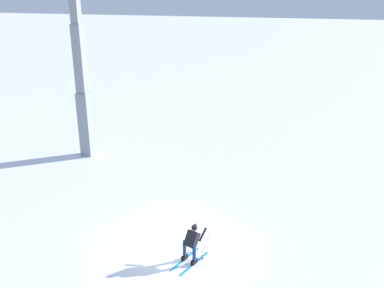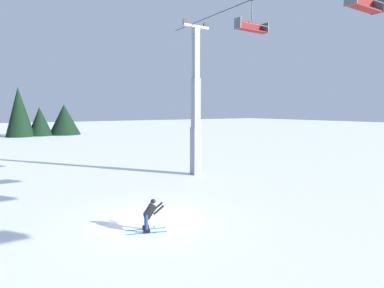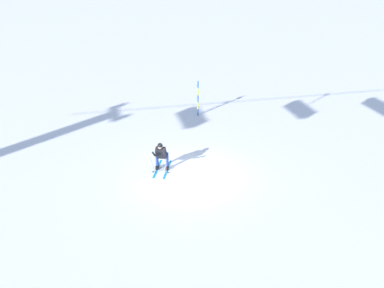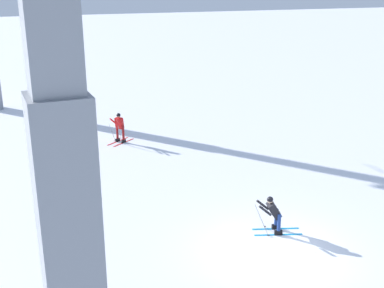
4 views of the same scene
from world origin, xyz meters
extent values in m
plane|color=white|center=(0.00, 0.00, 0.00)|extent=(260.00, 260.00, 0.00)
cube|color=#198CCC|center=(0.79, -0.72, 0.01)|extent=(0.68, 1.63, 0.01)
cube|color=black|center=(0.79, -0.72, 0.09)|extent=(0.20, 0.30, 0.16)
cylinder|color=navy|center=(0.79, -0.72, 0.49)|extent=(0.13, 0.13, 0.63)
cube|color=#198CCC|center=(1.20, -0.88, 0.01)|extent=(0.68, 1.63, 0.01)
cube|color=black|center=(1.20, -0.88, 0.09)|extent=(0.20, 0.30, 0.16)
cylinder|color=navy|center=(1.20, -0.88, 0.49)|extent=(0.13, 0.13, 0.63)
cube|color=black|center=(1.05, -0.65, 0.87)|extent=(0.58, 0.64, 0.63)
sphere|color=beige|center=(1.11, -0.51, 1.24)|extent=(0.21, 0.21, 0.21)
sphere|color=black|center=(1.11, -0.51, 1.27)|extent=(0.22, 0.22, 0.22)
cylinder|color=black|center=(0.96, -0.24, 0.97)|extent=(0.24, 0.47, 0.41)
cylinder|color=gray|center=(0.93, -0.19, 0.41)|extent=(0.07, 0.49, 1.06)
cylinder|color=black|center=(0.82, -0.34, 0.05)|extent=(0.07, 0.07, 0.01)
cylinder|color=black|center=(1.39, -0.40, 0.97)|extent=(0.24, 0.47, 0.41)
cylinder|color=gray|center=(1.45, -0.39, 0.41)|extent=(0.29, 0.41, 1.06)
cylinder|color=black|center=(1.43, -0.57, 0.05)|extent=(0.07, 0.07, 0.01)
cube|color=gray|center=(-7.71, 7.59, 5.65)|extent=(0.55, 0.55, 3.77)
cube|color=red|center=(13.11, 1.42, 0.01)|extent=(1.04, 1.47, 0.01)
cube|color=black|center=(13.11, 1.42, 0.09)|extent=(0.25, 0.29, 0.16)
cylinder|color=maroon|center=(13.11, 1.42, 0.58)|extent=(0.13, 0.13, 0.81)
cube|color=red|center=(13.47, 1.67, 0.01)|extent=(1.04, 1.47, 0.01)
cube|color=black|center=(13.47, 1.67, 0.09)|extent=(0.25, 0.29, 0.16)
cylinder|color=maroon|center=(13.47, 1.67, 0.58)|extent=(0.13, 0.13, 0.81)
cube|color=red|center=(13.27, 1.58, 1.11)|extent=(0.54, 0.52, 0.63)
sphere|color=#997051|center=(13.25, 1.61, 1.54)|extent=(0.22, 0.22, 0.22)
sphere|color=black|center=(13.25, 1.61, 1.58)|extent=(0.24, 0.24, 0.24)
cylinder|color=red|center=(12.94, 1.66, 1.26)|extent=(0.35, 0.45, 0.43)
cylinder|color=gray|center=(12.88, 1.66, 0.55)|extent=(0.31, 0.28, 1.16)
cylinder|color=black|center=(12.94, 1.49, 0.05)|extent=(0.07, 0.07, 0.01)
cylinder|color=red|center=(13.32, 1.92, 1.26)|extent=(0.35, 0.45, 0.43)
cylinder|color=gray|center=(13.33, 1.97, 0.55)|extent=(0.15, 0.38, 1.16)
cylinder|color=black|center=(13.47, 1.85, 0.05)|extent=(0.07, 0.07, 0.01)
camera|label=1|loc=(4.62, -13.18, 9.41)|focal=39.43mm
camera|label=2|loc=(12.93, -6.30, 5.13)|focal=29.72mm
camera|label=3|loc=(3.43, 15.52, 8.82)|focal=40.07mm
camera|label=4|loc=(-11.99, 8.16, 8.46)|focal=45.37mm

